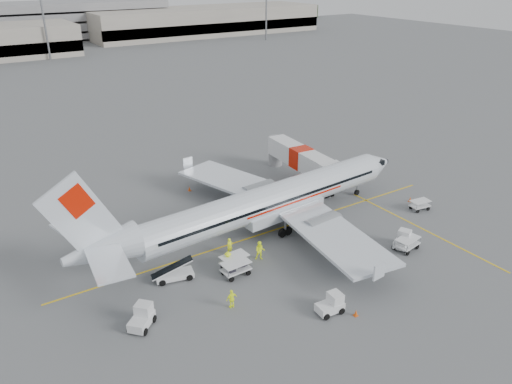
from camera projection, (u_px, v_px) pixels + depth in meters
ground at (267, 232)px, 51.09m from camera, size 360.00×360.00×0.00m
stripe_lead at (267, 232)px, 51.09m from camera, size 44.00×0.20×0.01m
stripe_cross at (421, 228)px, 51.95m from camera, size 0.20×20.00×0.01m
terminal_east at (206, 21)px, 194.22m from camera, size 90.00×26.00×10.00m
parking_garage at (78, 18)px, 182.46m from camera, size 62.00×24.00×14.00m
mast_center at (44, 20)px, 138.87m from camera, size 3.20×1.20×22.00m
mast_east at (266, 8)px, 176.13m from camera, size 3.20×1.20×22.00m
aircraft at (271, 180)px, 49.90m from camera, size 41.17×33.40×10.75m
jet_bridge at (301, 165)px, 62.58m from camera, size 4.08×16.46×4.28m
belt_loader at (174, 267)px, 43.06m from camera, size 4.62×2.60×2.36m
tug_fore at (403, 240)px, 48.10m from camera, size 2.44×1.99×1.65m
tug_mid at (330, 304)px, 39.01m from camera, size 2.23×1.38×1.66m
tug_aft at (141, 318)px, 37.43m from camera, size 2.55×2.50×1.76m
cart_loaded_a at (236, 269)px, 43.83m from camera, size 2.56×1.57×1.31m
cart_loaded_b at (234, 262)px, 44.87m from camera, size 2.59×1.64×1.30m
cart_empty_a at (407, 244)px, 47.76m from camera, size 2.65×1.83×1.27m
cart_empty_b at (420, 205)px, 55.61m from camera, size 2.31×1.54×1.13m
cone_nose at (410, 199)px, 57.65m from camera, size 0.36×0.36×0.59m
cone_port at (189, 189)px, 60.38m from camera, size 0.36×0.36×0.58m
cone_stbd at (356, 313)px, 38.88m from camera, size 0.34×0.34×0.56m
crew_a at (230, 246)px, 47.00m from camera, size 0.64×0.45×1.65m
crew_b at (260, 251)px, 46.06m from camera, size 1.15×1.10×1.88m
crew_c at (228, 260)px, 44.71m from camera, size 0.99×1.26×1.71m
crew_d at (232, 299)px, 39.61m from camera, size 0.98×0.42×1.66m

